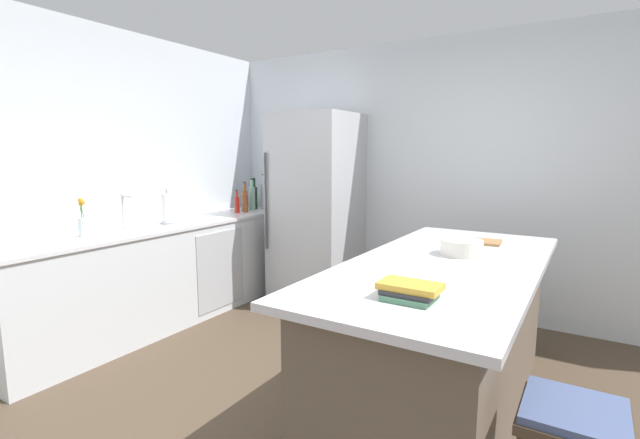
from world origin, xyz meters
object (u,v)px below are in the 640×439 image
(mixing_bowl, at_px, (461,247))
(syrup_bottle, at_px, (245,202))
(vinegar_bottle, at_px, (245,200))
(refrigerator, at_px, (316,209))
(gin_bottle, at_px, (252,197))
(sink_faucet, at_px, (124,211))
(bar_stool, at_px, (572,437))
(kitchen_island, at_px, (442,338))
(wine_bottle, at_px, (254,197))
(soda_bottle, at_px, (264,195))
(hot_sauce_bottle, at_px, (237,204))
(flower_vase, at_px, (83,224))
(cookbook_stack, at_px, (410,291))
(paper_towel_roll, at_px, (167,209))
(cutting_board, at_px, (476,241))

(mixing_bowl, bearing_deg, syrup_bottle, 158.45)
(syrup_bottle, distance_m, vinegar_bottle, 0.15)
(refrigerator, bearing_deg, gin_bottle, -179.01)
(vinegar_bottle, bearing_deg, sink_faucet, -95.51)
(refrigerator, distance_m, syrup_bottle, 0.87)
(bar_stool, distance_m, vinegar_bottle, 3.76)
(kitchen_island, relative_size, wine_bottle, 6.34)
(kitchen_island, height_order, wine_bottle, wine_bottle)
(refrigerator, height_order, soda_bottle, refrigerator)
(soda_bottle, bearing_deg, hot_sauce_bottle, -87.09)
(flower_vase, height_order, soda_bottle, soda_bottle)
(wine_bottle, relative_size, cookbook_stack, 1.37)
(kitchen_island, height_order, vinegar_bottle, vinegar_bottle)
(wine_bottle, relative_size, syrup_bottle, 1.46)
(sink_faucet, xyz_separation_m, wine_bottle, (0.02, 1.65, -0.02))
(gin_bottle, xyz_separation_m, hot_sauce_bottle, (0.04, -0.30, -0.05))
(paper_towel_roll, bearing_deg, cookbook_stack, -19.37)
(gin_bottle, bearing_deg, cookbook_stack, -38.53)
(kitchen_island, xyz_separation_m, refrigerator, (-1.74, 1.38, 0.50))
(sink_faucet, height_order, mixing_bowl, sink_faucet)
(bar_stool, height_order, syrup_bottle, syrup_bottle)
(syrup_bottle, bearing_deg, paper_towel_roll, -88.76)
(soda_bottle, relative_size, hot_sauce_bottle, 1.58)
(kitchen_island, xyz_separation_m, hot_sauce_bottle, (-2.54, 1.07, 0.53))
(refrigerator, xyz_separation_m, syrup_bottle, (-0.87, -0.11, 0.03))
(paper_towel_roll, bearing_deg, sink_faucet, -97.95)
(soda_bottle, bearing_deg, vinegar_bottle, -81.72)
(refrigerator, distance_m, bar_stool, 3.26)
(refrigerator, xyz_separation_m, paper_towel_roll, (-0.84, -1.19, 0.07))
(flower_vase, height_order, vinegar_bottle, vinegar_bottle)
(kitchen_island, relative_size, mixing_bowl, 8.86)
(soda_bottle, distance_m, cookbook_stack, 3.48)
(kitchen_island, relative_size, flower_vase, 7.48)
(kitchen_island, height_order, sink_faucet, sink_faucet)
(flower_vase, height_order, cutting_board, flower_vase)
(kitchen_island, height_order, flower_vase, flower_vase)
(mixing_bowl, bearing_deg, soda_bottle, 153.03)
(bar_stool, relative_size, sink_faucet, 2.13)
(refrigerator, bearing_deg, hot_sauce_bottle, -158.35)
(kitchen_island, height_order, syrup_bottle, syrup_bottle)
(flower_vase, xyz_separation_m, cookbook_stack, (2.66, -0.15, -0.05))
(refrigerator, relative_size, bar_stool, 3.02)
(wine_bottle, distance_m, vinegar_bottle, 0.31)
(paper_towel_roll, distance_m, mixing_bowl, 2.61)
(soda_bottle, distance_m, hot_sauce_bottle, 0.49)
(kitchen_island, bearing_deg, sink_faucet, -175.60)
(bar_stool, bearing_deg, gin_bottle, 147.15)
(wine_bottle, bearing_deg, gin_bottle, -65.06)
(bar_stool, xyz_separation_m, mixing_bowl, (-0.66, 0.97, 0.45))
(flower_vase, relative_size, cutting_board, 0.88)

